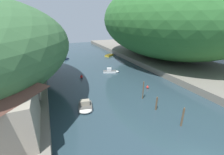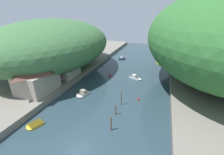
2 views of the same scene
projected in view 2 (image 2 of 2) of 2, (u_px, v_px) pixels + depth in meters
water_surface at (125, 79)px, 49.96m from camera, size 130.00×130.00×0.00m
left_bank at (62, 69)px, 57.08m from camera, size 22.00×120.00×1.53m
right_bank at (211, 88)px, 42.24m from camera, size 22.00×120.00×1.53m
hillside_left at (53, 45)px, 52.56m from camera, size 35.30×49.42×17.15m
hillside_right at (223, 37)px, 41.47m from camera, size 40.85×57.19×25.18m
waterfront_building at (36, 76)px, 37.50m from camera, size 8.08×9.72×8.17m
boathouse_shed at (66, 68)px, 47.79m from camera, size 6.76×8.47×5.18m
boat_red_skiff at (136, 78)px, 50.02m from camera, size 4.61×2.72×1.42m
boat_far_upstream at (162, 63)px, 64.79m from camera, size 4.74×3.97×0.69m
boat_mid_channel at (82, 94)px, 39.87m from camera, size 2.83×3.77×1.53m
boat_yellow_tender at (34, 125)px, 29.22m from camera, size 3.01×3.59×0.45m
boat_cabin_cruiser at (122, 59)px, 70.89m from camera, size 3.67×3.28×1.26m
mooring_post_nearest at (111, 124)px, 27.69m from camera, size 0.26×0.26×3.04m
mooring_post_second at (116, 110)px, 32.14m from camera, size 0.28×0.28×2.47m
mooring_post_middle at (121, 98)px, 35.42m from camera, size 0.21×0.21×3.62m
channel_buoy_near at (139, 99)px, 37.91m from camera, size 0.53×0.53×0.80m
channel_buoy_far at (110, 75)px, 51.86m from camera, size 0.73×0.73×1.10m
person_on_quay at (59, 83)px, 41.48m from camera, size 0.33×0.43×1.69m
person_by_boathouse at (41, 95)px, 35.54m from camera, size 0.28×0.41×1.69m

